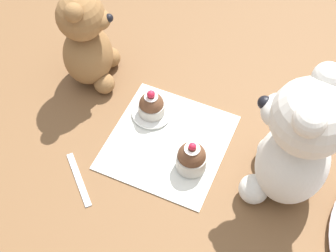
{
  "coord_description": "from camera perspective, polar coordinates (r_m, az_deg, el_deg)",
  "views": [
    {
      "loc": [
        0.47,
        0.21,
        0.77
      ],
      "look_at": [
        0.0,
        0.0,
        0.06
      ],
      "focal_mm": 50.0,
      "sensor_mm": 36.0,
      "label": 1
    }
  ],
  "objects": [
    {
      "name": "knitted_placemat",
      "position": [
        0.92,
        0.0,
        -1.91
      ],
      "size": [
        0.23,
        0.22,
        0.01
      ],
      "primitive_type": "cube",
      "color": "silver",
      "rests_on": "ground_plane"
    },
    {
      "name": "cupcake_near_cream_bear",
      "position": [
        0.87,
        2.88,
        -3.9
      ],
      "size": [
        0.06,
        0.06,
        0.07
      ],
      "color": "#B2ADA3",
      "rests_on": "knitted_placemat"
    },
    {
      "name": "saucer_plate",
      "position": [
        0.96,
        -1.98,
        1.64
      ],
      "size": [
        0.08,
        0.08,
        0.01
      ],
      "primitive_type": "cylinder",
      "color": "white",
      "rests_on": "knitted_placemat"
    },
    {
      "name": "teddy_bear_cream",
      "position": [
        0.79,
        15.39,
        -2.32
      ],
      "size": [
        0.15,
        0.15,
        0.28
      ],
      "rotation": [
        0.0,
        0.0,
        -0.06
      ],
      "color": "silver",
      "rests_on": "ground_plane"
    },
    {
      "name": "teddy_bear_tan",
      "position": [
        0.97,
        -9.82,
        10.08
      ],
      "size": [
        0.14,
        0.14,
        0.23
      ],
      "rotation": [
        0.0,
        0.0,
        3.46
      ],
      "color": "olive",
      "rests_on": "ground_plane"
    },
    {
      "name": "cupcake_near_tan_bear",
      "position": [
        0.94,
        -2.02,
        2.54
      ],
      "size": [
        0.05,
        0.05,
        0.06
      ],
      "color": "#B2ADA3",
      "rests_on": "saucer_plate"
    },
    {
      "name": "ground_plane",
      "position": [
        0.92,
        0.0,
        -2.02
      ],
      "size": [
        4.0,
        4.0,
        0.0
      ],
      "primitive_type": "plane",
      "color": "brown"
    },
    {
      "name": "teaspoon",
      "position": [
        0.89,
        -10.83,
        -6.37
      ],
      "size": [
        0.09,
        0.1,
        0.01
      ],
      "primitive_type": "cube",
      "rotation": [
        0.0,
        0.0,
        3.97
      ],
      "color": "silver",
      "rests_on": "ground_plane"
    }
  ]
}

